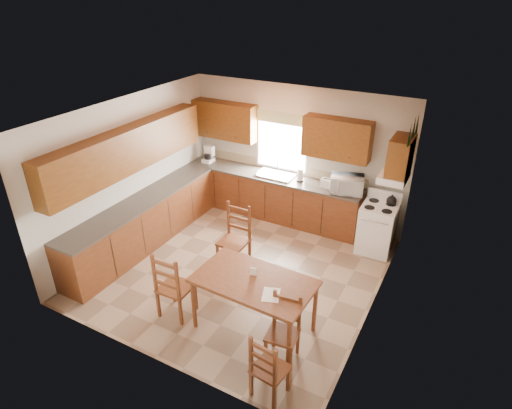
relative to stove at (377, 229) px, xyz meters
The scene contains 35 objects.
floor 2.56m from the stove, 138.16° to the right, with size 4.50×4.50×0.00m, color #8D745C.
ceiling 3.38m from the stove, 138.16° to the right, with size 4.50×4.50×0.00m, color #9D4F26.
wall_left 4.55m from the stove, 157.83° to the right, with size 4.50×4.50×0.00m, color beige.
wall_right 1.95m from the stove, 77.60° to the right, with size 4.50×4.50×0.00m, color beige.
wall_back 2.16m from the stove, 163.22° to the left, with size 4.50×4.50×0.00m, color beige.
wall_front 4.45m from the stove, 115.55° to the right, with size 4.50×4.50×0.00m, color beige.
lower_cab_back 2.27m from the stove, behind, with size 3.75×0.60×0.88m, color brown.
lower_cab_left 4.25m from the stove, 154.42° to the right, with size 0.60×3.60×0.88m, color brown.
counter_back 2.32m from the stove, behind, with size 3.75×0.63×0.04m, color #433C34.
counter_left 4.27m from the stove, 154.42° to the right, with size 0.63×3.60×0.04m, color #433C34.
backsplash 2.39m from the stove, 166.13° to the left, with size 3.75×0.01×0.18m, color tan.
upper_cab_back_left 3.73m from the stove, behind, with size 1.41×0.33×0.75m, color brown.
upper_cab_back_right 1.78m from the stove, 158.45° to the left, with size 1.25×0.33×0.75m, color brown.
upper_cab_left 4.59m from the stove, 155.19° to the right, with size 0.33×3.60×0.75m, color brown.
upper_cab_stove 1.47m from the stove, ahead, with size 0.33×0.62×0.62m, color brown.
range_hood 1.09m from the stove, 12.50° to the right, with size 0.44×0.62×0.12m, color white.
window_frame 2.50m from the stove, 166.17° to the left, with size 1.13×0.02×1.18m, color white.
window_pane 2.50m from the stove, 166.29° to the left, with size 1.05×0.01×1.10m, color white.
window_valance 2.75m from the stove, 166.91° to the left, with size 1.19×0.01×0.24m, color #5C7D40.
sink_basin 2.25m from the stove, behind, with size 0.75×0.45×0.04m, color silver.
pine_decal_a 1.99m from the stove, 46.95° to the right, with size 0.22×0.22×0.36m, color black.
pine_decal_b 2.00m from the stove, ahead, with size 0.22×0.22×0.36m, color black.
pine_decal_c 1.98m from the stove, 40.99° to the left, with size 0.22×0.22×0.36m, color black.
stove is the anchor object (origin of this frame).
coffeemaker 3.85m from the stove, behind, with size 0.21×0.26×0.36m, color white.
paper_towel 1.78m from the stove, behind, with size 0.11×0.11×0.25m, color white.
toaster 1.25m from the stove, 166.95° to the left, with size 0.21×0.13×0.17m, color white.
microwave 0.97m from the stove, 162.52° to the left, with size 0.55×0.40×0.33m, color white.
dining_table 2.99m from the stove, 109.26° to the right, with size 1.61×0.92×0.86m, color brown.
chair_near_left 3.75m from the stove, 124.87° to the right, with size 0.46×0.44×1.09m, color brown.
chair_near_right 3.69m from the stove, 94.75° to the right, with size 0.39×0.37×0.92m, color brown.
chair_far_left 2.61m from the stove, 140.71° to the right, with size 0.47×0.45×1.12m, color brown.
chair_far_right 3.15m from the stove, 97.42° to the right, with size 0.40×0.38×0.94m, color brown.
table_paper 3.08m from the stove, 102.25° to the right, with size 0.22×0.29×0.00m, color white.
table_card 2.96m from the stove, 110.95° to the right, with size 0.09×0.02×0.12m, color white.
Camera 1 is at (3.10, -5.16, 4.43)m, focal length 30.00 mm.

